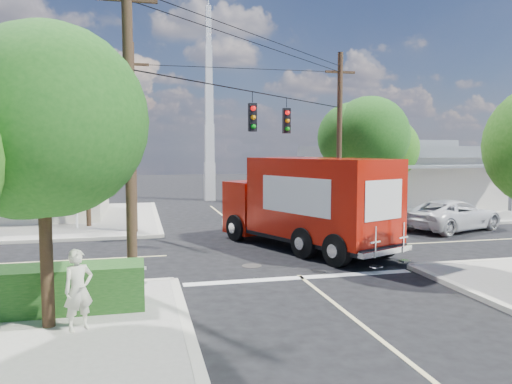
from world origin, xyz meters
name	(u,v)px	position (x,y,z in m)	size (l,w,h in m)	color
ground	(267,251)	(0.00, 0.00, 0.00)	(120.00, 120.00, 0.00)	black
sidewalk_ne	(385,209)	(10.88, 10.88, 0.07)	(14.12, 14.12, 0.14)	gray
sidewalk_nw	(32,220)	(-10.88, 10.88, 0.07)	(14.12, 14.12, 0.14)	gray
road_markings	(277,258)	(0.00, -1.47, 0.01)	(32.00, 32.00, 0.01)	beige
building_ne	(399,174)	(12.50, 11.97, 2.32)	(11.80, 10.20, 4.50)	silver
building_nw	(15,181)	(-12.00, 12.46, 2.22)	(10.80, 10.20, 4.30)	beige
radio_tower	(209,129)	(0.50, 20.00, 5.64)	(0.80, 0.80, 17.00)	silver
tree_sw_front	(42,137)	(-6.99, -7.54, 4.33)	(3.88, 3.78, 6.03)	#422D1C
tree_ne_front	(362,136)	(7.21, 6.76, 4.77)	(4.21, 4.14, 6.66)	#422D1C
tree_ne_back	(385,147)	(9.81, 8.96, 4.19)	(3.77, 3.66, 5.82)	#422D1C
palm_nw_front	(86,130)	(-7.50, 7.50, 5.04)	(3.01, 3.08, 5.59)	#422D1C
palm_nw_back	(49,137)	(-9.50, 9.00, 4.67)	(3.01, 3.08, 5.19)	#422D1C
utility_poles	(221,135)	(-1.58, 1.60, 4.67)	(12.00, 10.68, 9.00)	#473321
picket_fence	(28,283)	(-7.80, -5.60, 0.68)	(5.94, 0.06, 1.00)	silver
hedge_sw	(11,291)	(-8.00, -6.40, 0.69)	(6.20, 1.20, 1.10)	#144013
vending_boxes	(353,210)	(6.50, 6.20, 0.69)	(1.90, 0.50, 1.10)	red
delivery_truck	(307,203)	(1.62, -0.04, 1.89)	(5.70, 8.87, 3.72)	black
parked_car	(453,215)	(10.36, 2.79, 0.77)	(2.55, 5.52, 1.53)	silver
pedestrian	(78,290)	(-6.31, -7.86, 1.03)	(0.65, 0.43, 1.78)	beige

